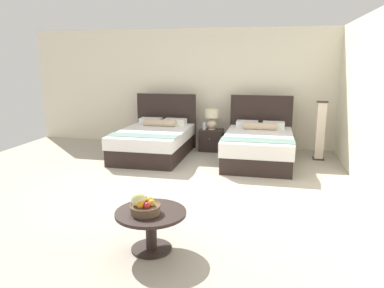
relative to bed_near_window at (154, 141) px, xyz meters
The scene contains 12 objects.
ground_plane 2.33m from the bed_near_window, 61.24° to the right, with size 9.26×10.39×0.02m, color #A89E8D.
wall_back 2.06m from the bed_near_window, 51.17° to the left, with size 9.26×0.12×2.76m, color #EEE3C9.
wall_side_right 4.39m from the bed_near_window, 22.33° to the right, with size 0.12×5.99×2.76m, color #EBE8CA.
bed_near_window is the anchor object (origin of this frame).
bed_near_corner 2.22m from the bed_near_window, ahead, with size 1.37×2.07×1.27m.
nightstand 1.35m from the bed_near_window, 34.15° to the left, with size 0.53×0.44×0.49m.
table_lamp 1.43m from the bed_near_window, 34.85° to the left, with size 0.31×0.31×0.47m.
vase 1.22m from the bed_near_window, 36.83° to the left, with size 0.09×0.09×0.18m.
coffee_table 4.12m from the bed_near_window, 72.38° to the right, with size 0.77×0.77×0.45m.
fruit_bowl 4.17m from the bed_near_window, 73.33° to the right, with size 0.33×0.33×0.23m.
loose_apple 3.86m from the bed_near_window, 73.47° to the right, with size 0.08×0.08×0.08m.
floor_lamp_corner 3.49m from the bed_near_window, ahead, with size 0.21×0.21×1.22m.
Camera 1 is at (1.38, -5.45, 2.03)m, focal length 34.73 mm.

